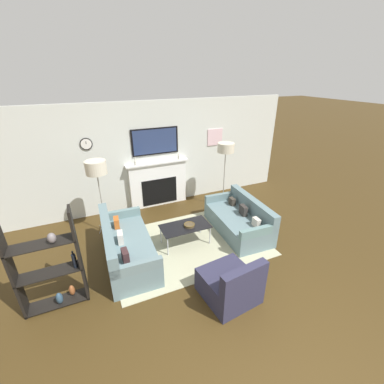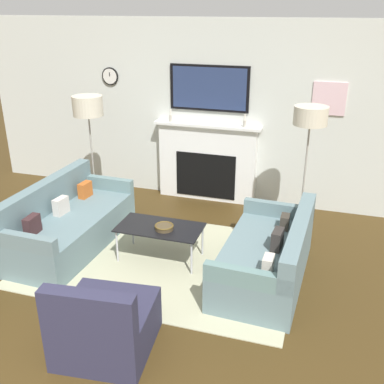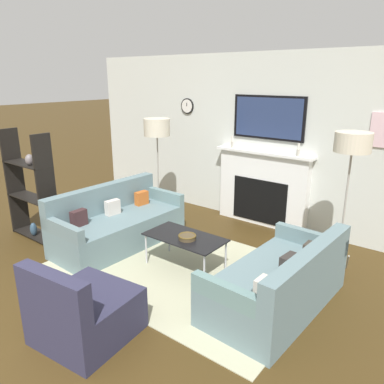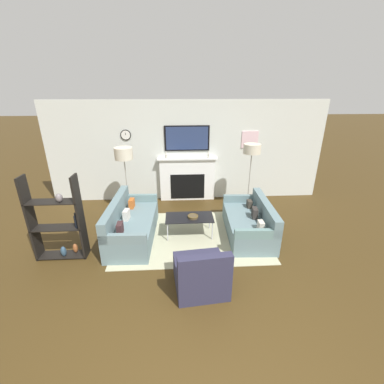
{
  "view_description": "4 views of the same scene",
  "coord_description": "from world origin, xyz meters",
  "px_view_note": "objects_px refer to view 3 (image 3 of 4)",
  "views": [
    {
      "loc": [
        -1.72,
        -0.99,
        3.3
      ],
      "look_at": [
        0.35,
        3.67,
        0.9
      ],
      "focal_mm": 24.0,
      "sensor_mm": 36.0,
      "label": 1
    },
    {
      "loc": [
        1.73,
        -1.26,
        2.87
      ],
      "look_at": [
        0.32,
        3.29,
        0.86
      ],
      "focal_mm": 42.0,
      "sensor_mm": 36.0,
      "label": 2
    },
    {
      "loc": [
        2.65,
        -0.17,
        2.33
      ],
      "look_at": [
        -0.22,
        3.52,
        0.88
      ],
      "focal_mm": 35.0,
      "sensor_mm": 36.0,
      "label": 3
    },
    {
      "loc": [
        -0.26,
        -1.67,
        2.96
      ],
      "look_at": [
        0.03,
        3.36,
        0.91
      ],
      "focal_mm": 24.0,
      "sensor_mm": 36.0,
      "label": 4
    }
  ],
  "objects_px": {
    "armchair": "(83,313)",
    "floor_lamp_right": "(353,145)",
    "decorative_bowl": "(187,237)",
    "shelf_unit": "(31,191)",
    "coffee_table": "(185,239)",
    "floor_lamp_left": "(157,128)",
    "couch_right": "(279,284)",
    "couch_left": "(117,225)"
  },
  "relations": [
    {
      "from": "couch_right",
      "to": "armchair",
      "type": "relative_size",
      "value": 1.98
    },
    {
      "from": "decorative_bowl",
      "to": "shelf_unit",
      "type": "distance_m",
      "value": 2.55
    },
    {
      "from": "armchair",
      "to": "shelf_unit",
      "type": "distance_m",
      "value": 2.72
    },
    {
      "from": "floor_lamp_left",
      "to": "decorative_bowl",
      "type": "bearing_deg",
      "value": -36.9
    },
    {
      "from": "couch_left",
      "to": "decorative_bowl",
      "type": "xyz_separation_m",
      "value": [
        1.3,
        -0.01,
        0.17
      ]
    },
    {
      "from": "coffee_table",
      "to": "floor_lamp_left",
      "type": "distance_m",
      "value": 2.17
    },
    {
      "from": "coffee_table",
      "to": "decorative_bowl",
      "type": "height_order",
      "value": "decorative_bowl"
    },
    {
      "from": "floor_lamp_left",
      "to": "floor_lamp_right",
      "type": "distance_m",
      "value": 3.03
    },
    {
      "from": "armchair",
      "to": "floor_lamp_left",
      "type": "relative_size",
      "value": 0.52
    },
    {
      "from": "armchair",
      "to": "floor_lamp_right",
      "type": "bearing_deg",
      "value": 62.0
    },
    {
      "from": "couch_right",
      "to": "shelf_unit",
      "type": "xyz_separation_m",
      "value": [
        -3.7,
        -0.58,
        0.45
      ]
    },
    {
      "from": "armchair",
      "to": "shelf_unit",
      "type": "xyz_separation_m",
      "value": [
        -2.5,
        0.99,
        0.46
      ]
    },
    {
      "from": "floor_lamp_left",
      "to": "armchair",
      "type": "bearing_deg",
      "value": -59.99
    },
    {
      "from": "coffee_table",
      "to": "decorative_bowl",
      "type": "distance_m",
      "value": 0.11
    },
    {
      "from": "couch_left",
      "to": "coffee_table",
      "type": "height_order",
      "value": "couch_left"
    },
    {
      "from": "couch_right",
      "to": "floor_lamp_left",
      "type": "distance_m",
      "value": 3.26
    },
    {
      "from": "couch_right",
      "to": "floor_lamp_right",
      "type": "bearing_deg",
      "value": 77.82
    },
    {
      "from": "shelf_unit",
      "to": "coffee_table",
      "type": "bearing_deg",
      "value": 14.64
    },
    {
      "from": "armchair",
      "to": "coffee_table",
      "type": "height_order",
      "value": "armchair"
    },
    {
      "from": "couch_left",
      "to": "shelf_unit",
      "type": "relative_size",
      "value": 1.19
    },
    {
      "from": "coffee_table",
      "to": "floor_lamp_right",
      "type": "xyz_separation_m",
      "value": [
        1.55,
        1.12,
        1.19
      ]
    },
    {
      "from": "coffee_table",
      "to": "couch_right",
      "type": "bearing_deg",
      "value": -1.89
    },
    {
      "from": "decorative_bowl",
      "to": "floor_lamp_left",
      "type": "distance_m",
      "value": 2.21
    },
    {
      "from": "couch_right",
      "to": "coffee_table",
      "type": "relative_size",
      "value": 1.75
    },
    {
      "from": "coffee_table",
      "to": "floor_lamp_left",
      "type": "bearing_deg",
      "value": 142.87
    },
    {
      "from": "armchair",
      "to": "floor_lamp_right",
      "type": "relative_size",
      "value": 0.51
    },
    {
      "from": "couch_left",
      "to": "couch_right",
      "type": "distance_m",
      "value": 2.53
    },
    {
      "from": "coffee_table",
      "to": "floor_lamp_right",
      "type": "relative_size",
      "value": 0.58
    },
    {
      "from": "armchair",
      "to": "shelf_unit",
      "type": "bearing_deg",
      "value": 158.47
    },
    {
      "from": "coffee_table",
      "to": "shelf_unit",
      "type": "relative_size",
      "value": 0.63
    },
    {
      "from": "couch_right",
      "to": "decorative_bowl",
      "type": "height_order",
      "value": "couch_right"
    },
    {
      "from": "decorative_bowl",
      "to": "shelf_unit",
      "type": "height_order",
      "value": "shelf_unit"
    },
    {
      "from": "floor_lamp_left",
      "to": "couch_left",
      "type": "bearing_deg",
      "value": -77.83
    },
    {
      "from": "couch_left",
      "to": "floor_lamp_left",
      "type": "distance_m",
      "value": 1.71
    },
    {
      "from": "shelf_unit",
      "to": "couch_left",
      "type": "bearing_deg",
      "value": 26.62
    },
    {
      "from": "coffee_table",
      "to": "floor_lamp_left",
      "type": "relative_size",
      "value": 0.59
    },
    {
      "from": "coffee_table",
      "to": "couch_left",
      "type": "bearing_deg",
      "value": -178.17
    },
    {
      "from": "armchair",
      "to": "decorative_bowl",
      "type": "relative_size",
      "value": 3.96
    },
    {
      "from": "armchair",
      "to": "floor_lamp_right",
      "type": "xyz_separation_m",
      "value": [
        1.45,
        2.73,
        1.33
      ]
    },
    {
      "from": "armchair",
      "to": "coffee_table",
      "type": "distance_m",
      "value": 1.62
    },
    {
      "from": "floor_lamp_left",
      "to": "floor_lamp_right",
      "type": "height_order",
      "value": "floor_lamp_right"
    },
    {
      "from": "decorative_bowl",
      "to": "shelf_unit",
      "type": "bearing_deg",
      "value": -166.76
    }
  ]
}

